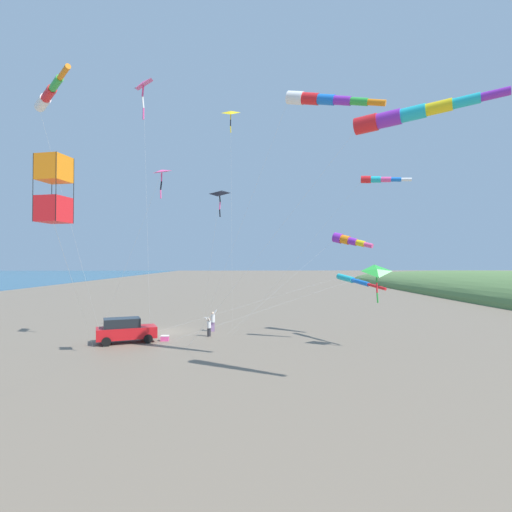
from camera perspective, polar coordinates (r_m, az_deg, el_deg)
name	(u,v)px	position (r m, az deg, el deg)	size (l,w,h in m)	color
ground_plane	(165,332)	(35.54, -13.17, -10.73)	(600.00, 600.00, 0.00)	#756654
parked_car	(125,330)	(31.54, -18.52, -10.18)	(4.67, 3.21, 1.85)	red
cooler_box	(165,338)	(31.51, -13.15, -11.58)	(0.62, 0.42, 0.42)	#EF4C93
person_adult_flyer	(213,320)	(34.97, -6.30, -9.21)	(0.56, 0.44, 1.88)	#8E6B9E
person_child_green_jacket	(209,326)	(32.65, -6.87, -10.05)	(0.56, 0.58, 1.61)	#232328
kite_windsock_black_fish_shape	(48,95)	(23.23, -28.01, 20.05)	(3.49, 12.37, 14.57)	white
kite_delta_white_trailing	(143,85)	(31.41, -16.19, 22.83)	(1.90, 4.53, 19.22)	#EF4C93
kite_box_red_high_left	(54,189)	(14.58, -27.39, 8.63)	(4.29, 14.66, 9.49)	orange
kite_windsock_striped_overhead	(347,240)	(33.31, 13.19, 2.25)	(11.75, 2.77, 8.61)	purple
kite_windsock_blue_topmost	(321,99)	(24.34, 9.45, 21.59)	(11.22, 13.71, 16.19)	white
kite_windsock_teal_far_right	(379,180)	(29.81, 17.44, 10.57)	(12.58, 6.20, 12.33)	red
kite_delta_orange_high_right	(231,114)	(33.89, -3.71, 19.98)	(1.23, 5.85, 18.57)	yellow
kite_delta_checkered_midright	(161,173)	(24.28, -13.66, 11.71)	(6.75, 7.31, 11.59)	#EF4C93
kite_delta_long_streamer_right	(377,272)	(28.40, 17.18, -2.23)	(16.57, 2.01, 5.88)	green
kite_windsock_yellow_midlevel	(405,115)	(20.19, 20.91, 18.62)	(14.81, 12.45, 13.16)	red
kite_delta_green_low_center	(219,194)	(26.39, -5.37, 8.95)	(2.64, 9.68, 10.92)	black
kite_windsock_rainbow_low_near	(353,280)	(30.94, 13.97, -3.46)	(18.19, 5.97, 5.16)	#1EB7C6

